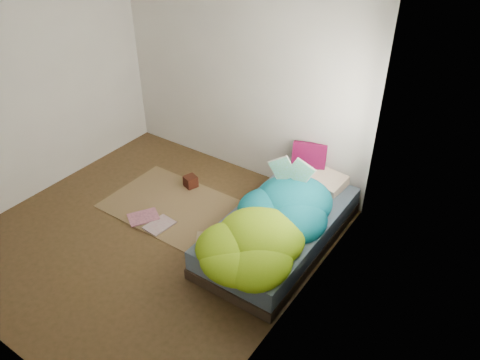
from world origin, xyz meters
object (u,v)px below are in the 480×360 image
at_px(floor_book_b, 141,211).
at_px(bed, 280,230).
at_px(open_book, 292,163).
at_px(floor_book_a, 153,221).
at_px(pillow_magenta, 309,159).
at_px(wooden_box, 191,181).

bearing_deg(floor_book_b, bed, 48.35).
xyz_separation_m(open_book, floor_book_a, (-1.27, -0.89, -0.78)).
bearing_deg(pillow_magenta, wooden_box, -173.95).
xyz_separation_m(pillow_magenta, floor_book_a, (-1.20, -1.45, -0.51)).
bearing_deg(open_book, floor_book_a, -160.74).
distance_m(open_book, floor_book_b, 1.90).
height_order(wooden_box, floor_book_b, wooden_box).
height_order(wooden_box, floor_book_a, wooden_box).
xyz_separation_m(floor_book_a, floor_book_b, (-0.24, 0.05, 0.00)).
bearing_deg(floor_book_a, floor_book_b, 172.69).
distance_m(bed, pillow_magenta, 1.00).
bearing_deg(floor_book_a, bed, 26.66).
bearing_deg(open_book, floor_book_b, -166.78).
xyz_separation_m(bed, open_book, (-0.10, 0.35, 0.64)).
height_order(open_book, floor_book_a, open_book).
relative_size(pillow_magenta, floor_book_a, 1.23).
relative_size(wooden_box, floor_book_b, 0.43).
xyz_separation_m(open_book, wooden_box, (-1.37, -0.08, -0.72)).
height_order(bed, floor_book_a, bed).
height_order(pillow_magenta, wooden_box, pillow_magenta).
relative_size(pillow_magenta, open_book, 0.97).
relative_size(open_book, wooden_box, 2.81).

